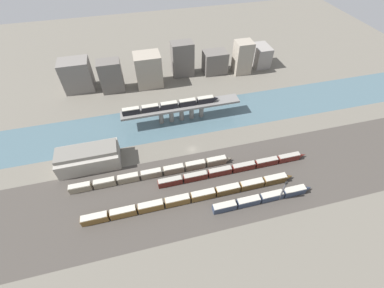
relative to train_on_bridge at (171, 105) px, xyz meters
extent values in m
plane|color=#666056|center=(5.43, -24.50, -11.30)|extent=(400.00, 400.00, 0.00)
cube|color=#423D38|center=(5.43, -48.50, -11.30)|extent=(280.00, 42.00, 0.01)
cube|color=#47606B|center=(5.43, 0.00, -11.30)|extent=(320.00, 29.11, 0.01)
cube|color=slate|center=(5.43, 0.00, -2.29)|extent=(66.10, 7.46, 1.23)
cylinder|color=gray|center=(-6.21, 0.00, -7.10)|extent=(2.53, 2.53, 8.40)
cylinder|color=gray|center=(-0.39, 0.00, -7.10)|extent=(2.53, 2.53, 8.40)
cylinder|color=gray|center=(5.43, 0.00, -7.10)|extent=(2.53, 2.53, 8.40)
cylinder|color=gray|center=(11.25, 0.00, -7.10)|extent=(2.53, 2.53, 8.40)
cylinder|color=gray|center=(17.08, 0.00, -7.10)|extent=(2.53, 2.53, 8.40)
cube|color=black|center=(-21.66, 0.00, -0.16)|extent=(9.23, 2.93, 3.03)
cube|color=#B7B2A3|center=(-21.66, 0.00, 1.55)|extent=(8.86, 2.69, 0.40)
cube|color=black|center=(-11.45, 0.00, -0.16)|extent=(9.23, 2.93, 3.03)
cube|color=#B7B2A3|center=(-11.45, 0.00, 1.55)|extent=(8.86, 2.69, 0.40)
cube|color=black|center=(-1.25, 0.00, -0.16)|extent=(9.23, 2.93, 3.03)
cube|color=#B7B2A3|center=(-1.25, 0.00, 1.55)|extent=(8.86, 2.69, 0.40)
cube|color=black|center=(8.96, 0.00, -0.16)|extent=(9.23, 2.93, 3.03)
cube|color=#B7B2A3|center=(8.96, 0.00, 1.55)|extent=(8.86, 2.69, 0.40)
cube|color=black|center=(19.17, 0.00, -0.16)|extent=(9.23, 2.93, 3.03)
cube|color=#B7B2A3|center=(19.17, 0.00, 1.55)|extent=(8.86, 2.69, 0.40)
cone|color=black|center=(25.40, 0.00, -0.32)|extent=(3.23, 2.64, 2.64)
cube|color=#2D384C|center=(10.12, -60.79, -9.65)|extent=(9.97, 3.03, 3.31)
cube|color=#B7B2A3|center=(10.12, -60.79, -7.79)|extent=(9.57, 2.79, 0.40)
cube|color=#2D384C|center=(20.82, -60.79, -9.65)|extent=(9.97, 3.03, 3.31)
cube|color=#B7B2A3|center=(20.82, -60.79, -7.79)|extent=(9.57, 2.79, 0.40)
cube|color=#2D384C|center=(31.53, -60.79, -9.65)|extent=(9.97, 3.03, 3.31)
cube|color=#B7B2A3|center=(31.53, -60.79, -7.79)|extent=(9.57, 2.79, 0.40)
cube|color=#2D384C|center=(42.23, -60.79, -9.65)|extent=(9.97, 3.03, 3.31)
cube|color=#B7B2A3|center=(42.23, -60.79, -7.79)|extent=(9.57, 2.79, 0.40)
cone|color=#2D384C|center=(48.96, -60.79, -9.81)|extent=(3.49, 2.73, 2.73)
cube|color=brown|center=(-42.03, -53.12, -9.52)|extent=(10.62, 3.04, 3.56)
cube|color=#B7B2A3|center=(-42.03, -53.12, -7.54)|extent=(10.19, 2.80, 0.40)
cube|color=brown|center=(-30.76, -53.12, -9.52)|extent=(10.62, 3.04, 3.56)
cube|color=#B7B2A3|center=(-30.76, -53.12, -7.54)|extent=(10.19, 2.80, 0.40)
cube|color=brown|center=(-19.49, -53.12, -9.52)|extent=(10.62, 3.04, 3.56)
cube|color=#B7B2A3|center=(-19.49, -53.12, -7.54)|extent=(10.19, 2.80, 0.40)
cube|color=brown|center=(-8.22, -53.12, -9.52)|extent=(10.62, 3.04, 3.56)
cube|color=#B7B2A3|center=(-8.22, -53.12, -7.54)|extent=(10.19, 2.80, 0.40)
cube|color=brown|center=(3.05, -53.12, -9.52)|extent=(10.62, 3.04, 3.56)
cube|color=#B7B2A3|center=(3.05, -53.12, -7.54)|extent=(10.19, 2.80, 0.40)
cube|color=brown|center=(14.32, -53.12, -9.52)|extent=(10.62, 3.04, 3.56)
cube|color=#B7B2A3|center=(14.32, -53.12, -7.54)|extent=(10.19, 2.80, 0.40)
cube|color=brown|center=(25.59, -53.12, -9.52)|extent=(10.62, 3.04, 3.56)
cube|color=#B7B2A3|center=(25.59, -53.12, -7.54)|extent=(10.19, 2.80, 0.40)
cube|color=brown|center=(36.85, -53.12, -9.52)|extent=(10.62, 3.04, 3.56)
cube|color=#B7B2A3|center=(36.85, -53.12, -7.54)|extent=(10.19, 2.80, 0.40)
cone|color=brown|center=(44.02, -53.12, -9.70)|extent=(3.72, 2.74, 2.74)
cube|color=#5B1E19|center=(-9.38, -42.81, -9.62)|extent=(11.01, 2.62, 3.35)
cube|color=#9E998E|center=(-9.38, -42.81, -7.75)|extent=(10.57, 2.41, 0.40)
cube|color=#5B1E19|center=(2.38, -42.81, -9.62)|extent=(11.01, 2.62, 3.35)
cube|color=#9E998E|center=(2.38, -42.81, -7.75)|extent=(10.57, 2.41, 0.40)
cube|color=#5B1E19|center=(14.15, -42.81, -9.62)|extent=(11.01, 2.62, 3.35)
cube|color=#9E998E|center=(14.15, -42.81, -7.75)|extent=(10.57, 2.41, 0.40)
cube|color=#5B1E19|center=(25.91, -42.81, -9.62)|extent=(11.01, 2.62, 3.35)
cube|color=#9E998E|center=(25.91, -42.81, -7.75)|extent=(10.57, 2.41, 0.40)
cube|color=#5B1E19|center=(37.68, -42.81, -9.62)|extent=(11.01, 2.62, 3.35)
cube|color=#9E998E|center=(37.68, -42.81, -7.75)|extent=(10.57, 2.41, 0.40)
cube|color=#5B1E19|center=(49.44, -42.81, -9.62)|extent=(11.01, 2.62, 3.35)
cube|color=#9E998E|center=(49.44, -42.81, -7.75)|extent=(10.57, 2.41, 0.40)
cone|color=#5B1E19|center=(56.88, -42.81, -9.79)|extent=(3.85, 2.36, 2.36)
cube|color=gray|center=(-48.43, -36.26, -9.58)|extent=(9.54, 2.78, 3.44)
cube|color=#B7B2A3|center=(-48.43, -36.26, -7.66)|extent=(9.16, 2.56, 0.40)
cube|color=gray|center=(-37.94, -36.26, -9.58)|extent=(9.54, 2.78, 3.44)
cube|color=#B7B2A3|center=(-37.94, -36.26, -7.66)|extent=(9.16, 2.56, 0.40)
cube|color=gray|center=(-27.44, -36.26, -9.58)|extent=(9.54, 2.78, 3.44)
cube|color=#B7B2A3|center=(-27.44, -36.26, -7.66)|extent=(9.16, 2.56, 0.40)
cube|color=gray|center=(-16.94, -36.26, -9.58)|extent=(9.54, 2.78, 3.44)
cube|color=#B7B2A3|center=(-16.94, -36.26, -7.66)|extent=(9.16, 2.56, 0.40)
cube|color=gray|center=(-6.45, -36.26, -9.58)|extent=(9.54, 2.78, 3.44)
cube|color=#B7B2A3|center=(-6.45, -36.26, -7.66)|extent=(9.16, 2.56, 0.40)
cube|color=gray|center=(4.05, -36.26, -9.58)|extent=(9.54, 2.78, 3.44)
cube|color=#B7B2A3|center=(4.05, -36.26, -7.66)|extent=(9.16, 2.56, 0.40)
cube|color=gray|center=(14.54, -36.26, -9.58)|extent=(9.54, 2.78, 3.44)
cube|color=#B7B2A3|center=(14.54, -36.26, -7.66)|extent=(9.16, 2.56, 0.40)
cone|color=gray|center=(20.99, -36.26, -9.75)|extent=(3.34, 2.50, 2.50)
cube|color=#9E998E|center=(-44.40, -21.77, -7.15)|extent=(28.27, 13.83, 8.29)
cube|color=slate|center=(-44.40, -21.77, -2.10)|extent=(27.70, 9.68, 1.82)
cylinder|color=#4C4C51|center=(34.73, -62.11, -5.49)|extent=(0.70, 0.70, 11.62)
cube|color=black|center=(34.73, -62.11, 0.92)|extent=(1.00, 0.70, 1.20)
cube|color=slate|center=(-51.80, 46.02, -1.33)|extent=(17.86, 13.23, 19.94)
cube|color=#605B56|center=(-30.86, 39.68, -1.22)|extent=(13.87, 10.00, 20.15)
cube|color=gray|center=(-7.27, 40.27, -0.65)|extent=(16.49, 13.47, 21.30)
cube|color=#605B56|center=(16.83, 47.47, 0.16)|extent=(14.39, 9.75, 22.93)
cube|color=#605B56|center=(39.30, 44.94, -3.73)|extent=(15.89, 11.48, 15.15)
cube|color=gray|center=(57.47, 40.38, -0.27)|extent=(11.29, 10.41, 22.06)
cube|color=gray|center=(74.41, 46.39, -4.14)|extent=(10.71, 15.60, 14.33)
camera|label=1|loc=(-16.30, -110.55, 85.49)|focal=24.00mm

